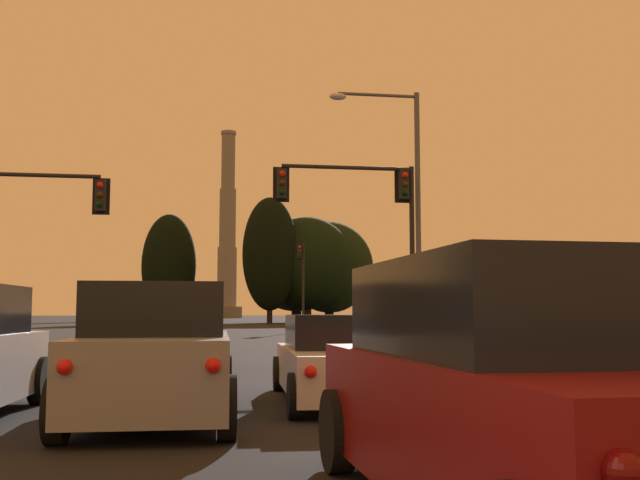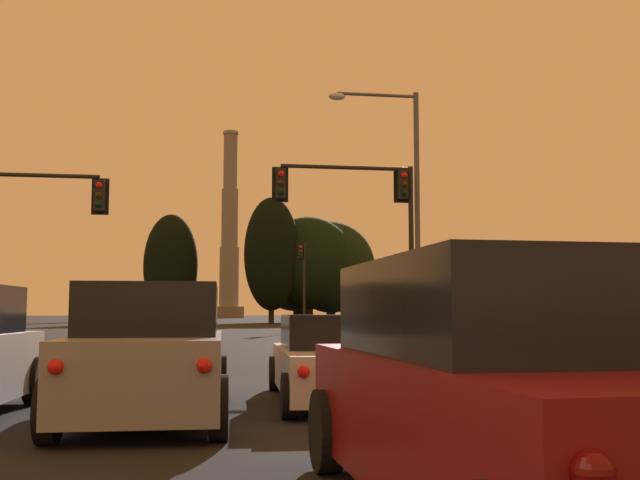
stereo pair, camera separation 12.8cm
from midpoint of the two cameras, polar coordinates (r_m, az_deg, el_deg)
name	(u,v)px [view 2 (the right image)]	position (r m, az deg, el deg)	size (l,w,h in m)	color
suv_center_lane_second	(152,353)	(10.82, -12.35, -8.44)	(2.20, 4.94, 1.86)	gray
hatchback_center_lane_front	(176,344)	(19.29, -10.74, -7.81)	(2.00, 4.15, 1.44)	maroon
sedan_right_lane_second	(334,361)	(12.54, 1.39, -9.19)	(2.15, 4.77, 1.43)	silver
suv_right_lane_third	(507,394)	(5.57, 14.74, -11.30)	(2.24, 4.96, 1.86)	maroon
traffic_light_far_right	(303,273)	(56.44, -1.27, -2.56)	(0.78, 0.50, 6.68)	black
traffic_light_overhead_right	(367,210)	(26.61, 3.77, 2.32)	(5.18, 0.50, 6.68)	black
street_lamp	(404,193)	(27.84, 6.56, 3.61)	(3.43, 0.36, 9.66)	#56565B
smokestack	(230,244)	(175.90, -6.89, -0.28)	(7.17, 7.17, 44.01)	slate
treeline_far_left	(308,263)	(98.91, -0.85, -1.77)	(12.41, 11.17, 14.02)	black
treeline_left_mid	(298,268)	(102.75, -1.63, -2.16)	(13.61, 12.25, 13.40)	black
treeline_center_left	(331,267)	(102.42, 0.87, -2.09)	(12.11, 10.90, 13.81)	black
treeline_right_mid	(171,266)	(99.30, -11.27, -1.94)	(7.01, 6.31, 14.19)	black
treeline_center_right	(272,254)	(95.04, -3.67, -1.06)	(7.01, 6.30, 16.04)	black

